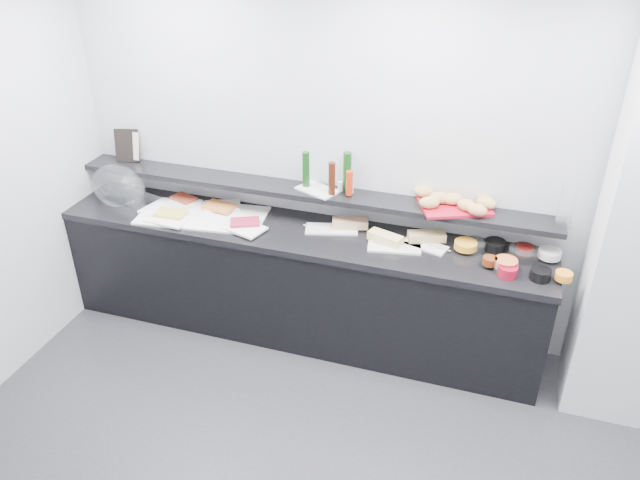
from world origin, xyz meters
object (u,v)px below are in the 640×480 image
(cloche_base, at_px, (132,200))
(carafe, at_px, (567,206))
(bread_tray, at_px, (455,206))
(sandwich_plate_mid, at_px, (394,247))
(framed_print, at_px, (127,146))
(condiment_tray, at_px, (318,190))

(cloche_base, xyz_separation_m, carafe, (3.15, 0.13, 0.38))
(bread_tray, bearing_deg, carafe, -28.23)
(carafe, bearing_deg, cloche_base, -177.59)
(sandwich_plate_mid, bearing_deg, cloche_base, 168.11)
(sandwich_plate_mid, height_order, bread_tray, bread_tray)
(sandwich_plate_mid, xyz_separation_m, carafe, (1.05, 0.19, 0.39))
(cloche_base, height_order, carafe, carafe)
(framed_print, xyz_separation_m, carafe, (3.28, -0.08, 0.02))
(framed_print, distance_m, bread_tray, 2.58)
(framed_print, relative_size, bread_tray, 0.57)
(cloche_base, xyz_separation_m, bread_tray, (2.46, 0.19, 0.24))
(cloche_base, relative_size, bread_tray, 0.87)
(sandwich_plate_mid, relative_size, carafe, 1.21)
(sandwich_plate_mid, xyz_separation_m, condiment_tray, (-0.62, 0.21, 0.25))
(cloche_base, distance_m, bread_tray, 2.47)
(framed_print, distance_m, carafe, 3.28)
(cloche_base, height_order, framed_print, framed_print)
(sandwich_plate_mid, distance_m, condiment_tray, 0.70)
(cloche_base, relative_size, sandwich_plate_mid, 1.10)
(framed_print, relative_size, condiment_tray, 0.88)
(condiment_tray, relative_size, carafe, 0.98)
(cloche_base, height_order, condiment_tray, condiment_tray)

